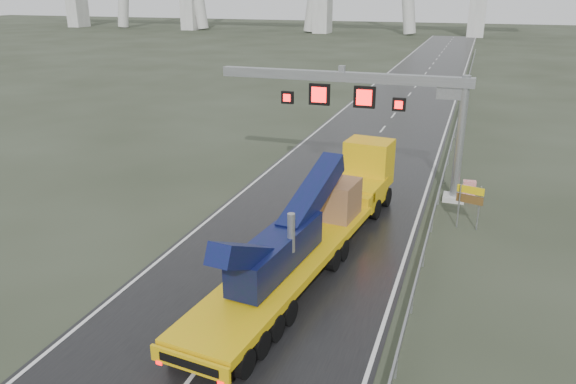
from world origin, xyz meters
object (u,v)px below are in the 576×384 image
at_px(sign_gantry, 377,99).
at_px(heavy_haul_truck, 324,214).
at_px(exit_sign_pair, 470,199).
at_px(striped_barrier, 469,191).

height_order(sign_gantry, heavy_haul_truck, sign_gantry).
bearing_deg(exit_sign_pair, heavy_haul_truck, -129.19).
distance_m(heavy_haul_truck, striped_barrier, 10.79).
distance_m(exit_sign_pair, striped_barrier, 4.31).
height_order(sign_gantry, exit_sign_pair, sign_gantry).
distance_m(heavy_haul_truck, exit_sign_pair, 7.80).
relative_size(sign_gantry, heavy_haul_truck, 0.79).
distance_m(sign_gantry, striped_barrier, 7.50).
xyz_separation_m(sign_gantry, striped_barrier, (5.58, 0.17, -5.00)).
bearing_deg(heavy_haul_truck, striped_barrier, 60.73).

